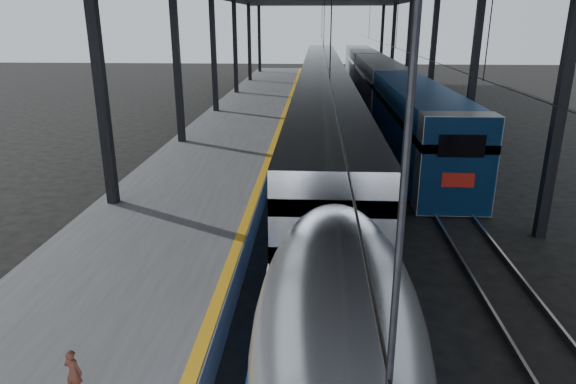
{
  "coord_description": "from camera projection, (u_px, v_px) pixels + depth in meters",
  "views": [
    {
      "loc": [
        1.58,
        -12.35,
        7.36
      ],
      "look_at": [
        0.7,
        3.54,
        2.0
      ],
      "focal_mm": 32.0,
      "sensor_mm": 36.0,
      "label": 1
    }
  ],
  "objects": [
    {
      "name": "second_train",
      "position": [
        378.0,
        83.0,
        45.17
      ],
      "size": [
        2.9,
        56.05,
        4.0
      ],
      "color": "navy",
      "rests_on": "ground"
    },
    {
      "name": "child",
      "position": [
        73.0,
        372.0,
        9.04
      ],
      "size": [
        0.37,
        0.28,
        0.91
      ],
      "primitive_type": "imported",
      "rotation": [
        0.0,
        0.0,
        2.95
      ],
      "color": "#482218",
      "rests_on": "platform"
    },
    {
      "name": "rails",
      "position": [
        362.0,
        140.0,
        32.78
      ],
      "size": [
        6.52,
        80.0,
        0.16
      ],
      "color": "slate",
      "rests_on": "ground"
    },
    {
      "name": "tgv_train",
      "position": [
        323.0,
        103.0,
        34.78
      ],
      "size": [
        3.0,
        65.2,
        4.3
      ],
      "color": "#BABDC2",
      "rests_on": "ground"
    },
    {
      "name": "yellow_strip",
      "position": [
        280.0,
        124.0,
        32.76
      ],
      "size": [
        0.3,
        80.0,
        0.01
      ],
      "primitive_type": "cube",
      "color": "orange",
      "rests_on": "platform"
    },
    {
      "name": "platform",
      "position": [
        237.0,
        132.0,
        33.06
      ],
      "size": [
        6.0,
        80.0,
        1.0
      ],
      "primitive_type": "cube",
      "color": "#4C4C4F",
      "rests_on": "ground"
    },
    {
      "name": "ground",
      "position": [
        256.0,
        301.0,
        14.12
      ],
      "size": [
        160.0,
        160.0,
        0.0
      ],
      "primitive_type": "plane",
      "color": "black",
      "rests_on": "ground"
    }
  ]
}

